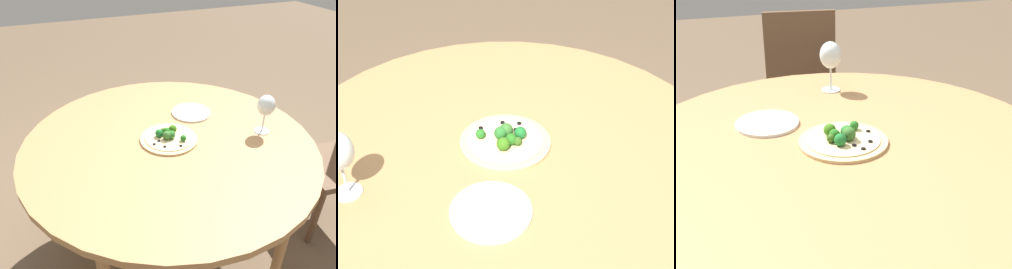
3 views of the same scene
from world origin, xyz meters
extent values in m
cylinder|color=#A87A4C|center=(0.00, 0.00, 0.76)|extent=(1.38, 1.38, 0.03)
cylinder|color=#A87A4C|center=(-0.43, -0.43, 0.37)|extent=(0.05, 0.05, 0.75)
cylinder|color=#A87A4C|center=(-0.43, 0.43, 0.37)|extent=(0.05, 0.05, 0.75)
cube|color=brown|center=(-1.00, 0.13, 0.43)|extent=(0.45, 0.45, 0.04)
cube|color=brown|center=(-1.19, 0.15, 0.70)|extent=(0.08, 0.38, 0.51)
cylinder|color=brown|center=(-0.86, -0.06, 0.20)|extent=(0.04, 0.04, 0.41)
cylinder|color=brown|center=(-0.81, 0.28, 0.20)|extent=(0.04, 0.04, 0.41)
cylinder|color=brown|center=(-1.19, -0.02, 0.20)|extent=(0.04, 0.04, 0.41)
cylinder|color=brown|center=(-1.15, 0.32, 0.20)|extent=(0.04, 0.04, 0.41)
cylinder|color=tan|center=(0.00, 0.00, 0.78)|extent=(0.28, 0.28, 0.01)
cylinder|color=beige|center=(0.00, 0.00, 0.79)|extent=(0.23, 0.23, 0.00)
sphere|color=#286828|center=(-0.01, 0.01, 0.81)|extent=(0.04, 0.04, 0.04)
sphere|color=#24631A|center=(0.00, -0.03, 0.81)|extent=(0.04, 0.04, 0.04)
sphere|color=#1C6829|center=(0.04, -0.02, 0.81)|extent=(0.04, 0.04, 0.04)
sphere|color=#246721|center=(-0.05, 0.05, 0.81)|extent=(0.03, 0.03, 0.03)
sphere|color=#336A17|center=(-0.03, -0.03, 0.81)|extent=(0.04, 0.04, 0.04)
sphere|color=#346629|center=(0.01, 0.01, 0.81)|extent=(0.04, 0.04, 0.04)
sphere|color=#32571A|center=(0.01, -0.04, 0.81)|extent=(0.03, 0.03, 0.03)
cylinder|color=black|center=(0.05, 0.07, 0.80)|extent=(0.01, 0.01, 0.00)
cylinder|color=black|center=(0.09, 0.03, 0.80)|extent=(0.01, 0.01, 0.00)
cylinder|color=black|center=(-0.03, -0.02, 0.80)|extent=(0.01, 0.01, 0.00)
cylinder|color=black|center=(0.06, 0.02, 0.80)|extent=(0.01, 0.01, 0.00)
cylinder|color=black|center=(-0.02, 0.09, 0.80)|extent=(0.01, 0.01, 0.00)
cylinder|color=black|center=(-0.02, -0.02, 0.80)|extent=(0.01, 0.01, 0.00)
cylinder|color=silver|center=(-0.46, 0.10, 0.78)|extent=(0.07, 0.07, 0.00)
cylinder|color=silver|center=(-0.46, 0.10, 0.83)|extent=(0.01, 0.01, 0.09)
ellipsoid|color=silver|center=(-0.46, 0.10, 0.92)|extent=(0.08, 0.08, 0.10)
cylinder|color=silver|center=(-0.21, -0.20, 0.78)|extent=(0.21, 0.21, 0.01)
camera|label=1|loc=(0.49, 1.21, 1.64)|focal=35.00mm
camera|label=2|loc=(-0.71, -0.86, 1.66)|focal=50.00mm
camera|label=3|loc=(1.22, -0.41, 1.42)|focal=50.00mm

